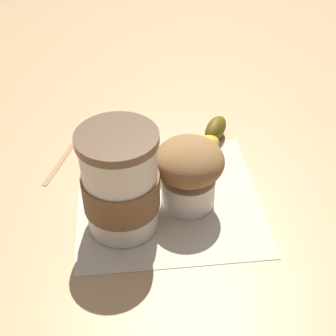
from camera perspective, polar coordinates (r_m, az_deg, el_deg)
The scene contains 6 objects.
ground_plane at distance 0.61m, azimuth 0.00°, elevation -3.57°, with size 3.00×3.00×0.00m, color tan.
paper_napkin at distance 0.61m, azimuth 0.00°, elevation -3.52°, with size 0.23×0.23×0.00m, color beige.
coffee_cup at distance 0.54m, azimuth -5.82°, elevation -1.94°, with size 0.09×0.09×0.13m.
muffin at distance 0.57m, azimuth 2.56°, elevation -0.33°, with size 0.09×0.09×0.09m.
banana at distance 0.67m, azimuth 3.64°, elevation 2.53°, with size 0.14×0.12×0.03m.
wooden_stirrer at distance 0.69m, azimuth -12.88°, elevation 0.86°, with size 0.11×0.01×0.00m, color #9E7547.
Camera 1 is at (-0.45, -0.02, 0.42)m, focal length 50.00 mm.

